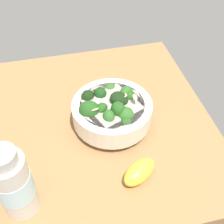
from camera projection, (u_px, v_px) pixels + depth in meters
ground_plane at (89, 127)px, 74.20cm from camera, size 60.53×60.53×3.81cm
bowl_of_broccoli at (112, 110)px, 69.29cm from camera, size 18.84×18.84×9.90cm
lemon_wedge at (139, 172)px, 60.43cm from camera, size 7.90×9.13×3.93cm
bottle_tall at (14, 184)px, 51.82cm from camera, size 6.79×6.79×16.95cm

